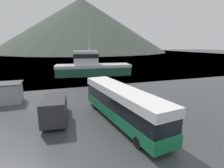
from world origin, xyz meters
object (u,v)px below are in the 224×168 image
(fishing_boat, at_px, (92,66))
(dock_kiosk, at_px, (8,93))
(tour_bus, at_px, (121,103))
(storage_bin, at_px, (151,100))
(delivery_van, at_px, (55,108))

(fishing_boat, xyz_separation_m, dock_kiosk, (-14.60, -16.75, -0.84))
(tour_bus, height_order, storage_bin, tour_bus)
(delivery_van, distance_m, dock_kiosk, 9.59)
(fishing_boat, distance_m, storage_bin, 23.54)
(fishing_boat, height_order, storage_bin, fishing_boat)
(tour_bus, distance_m, fishing_boat, 26.91)
(storage_bin, distance_m, dock_kiosk, 18.31)
(tour_bus, xyz_separation_m, dock_kiosk, (-11.75, 10.01, -0.59))
(delivery_van, height_order, dock_kiosk, dock_kiosk)
(tour_bus, xyz_separation_m, fishing_boat, (2.85, 26.75, 0.25))
(tour_bus, height_order, fishing_boat, fishing_boat)
(delivery_van, relative_size, dock_kiosk, 1.77)
(dock_kiosk, bearing_deg, tour_bus, -40.41)
(fishing_boat, relative_size, storage_bin, 14.01)
(delivery_van, bearing_deg, tour_bus, -14.73)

